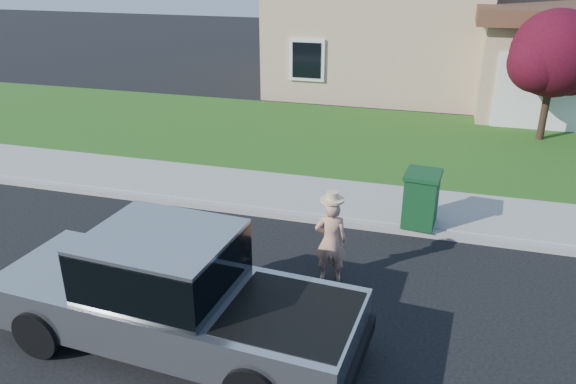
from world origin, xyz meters
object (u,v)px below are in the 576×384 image
(pickup_truck, at_px, (173,295))
(trash_bin, at_px, (421,198))
(ornamental_tree, at_px, (556,58))
(woman, at_px, (331,239))

(pickup_truck, bearing_deg, trash_bin, 60.19)
(pickup_truck, distance_m, ornamental_tree, 13.10)
(pickup_truck, xyz_separation_m, woman, (1.75, 2.29, -0.04))
(ornamental_tree, relative_size, trash_bin, 3.35)
(pickup_truck, relative_size, woman, 3.32)
(ornamental_tree, height_order, trash_bin, ornamental_tree)
(ornamental_tree, xyz_separation_m, trash_bin, (-3.07, -6.85, -1.76))
(pickup_truck, bearing_deg, ornamental_tree, 65.77)
(trash_bin, bearing_deg, woman, -115.09)
(ornamental_tree, bearing_deg, woman, -115.70)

